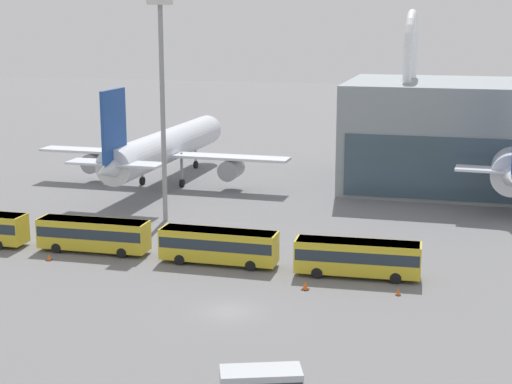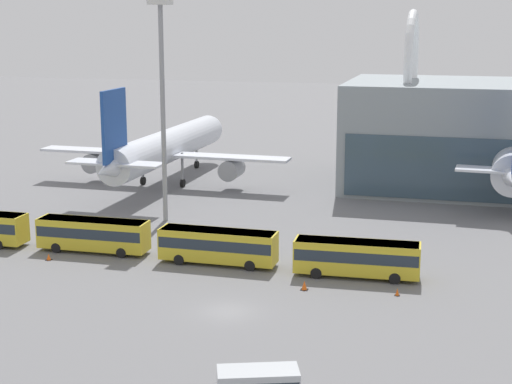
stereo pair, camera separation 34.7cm
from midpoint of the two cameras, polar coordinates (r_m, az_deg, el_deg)
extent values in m
plane|color=slate|center=(62.51, -1.93, -8.67)|extent=(440.00, 440.00, 0.00)
torus|color=white|center=(109.22, 11.32, 9.40)|extent=(1.10, 13.42, 13.42)
cylinder|color=silver|center=(109.65, -6.35, 3.35)|extent=(5.05, 34.36, 4.51)
sphere|color=silver|center=(125.51, -3.41, 4.57)|extent=(4.42, 4.42, 4.42)
cone|color=silver|center=(94.25, -10.27, 1.72)|extent=(4.40, 7.59, 4.29)
cube|color=silver|center=(107.88, -6.76, 2.77)|extent=(35.75, 3.85, 0.35)
cylinder|color=gray|center=(112.33, -11.46, 2.16)|extent=(2.76, 3.93, 2.70)
cylinder|color=gray|center=(104.77, -1.68, 1.67)|extent=(2.76, 3.93, 2.70)
cube|color=#1E4799|center=(94.20, -10.17, 4.77)|extent=(0.49, 5.99, 8.55)
cube|color=silver|center=(94.90, -10.06, 2.08)|extent=(11.78, 3.38, 0.28)
cylinder|color=gray|center=(120.65, -4.27, 2.99)|extent=(0.36, 0.36, 4.24)
cylinder|color=black|center=(121.02, -4.26, 2.00)|extent=(0.47, 1.11, 1.10)
cylinder|color=gray|center=(109.34, -8.16, 1.91)|extent=(0.36, 0.36, 4.24)
cylinder|color=black|center=(109.74, -8.12, 0.82)|extent=(0.47, 1.11, 1.10)
cylinder|color=gray|center=(107.11, -5.29, 1.76)|extent=(0.36, 0.36, 4.24)
cylinder|color=black|center=(107.53, -5.26, 0.65)|extent=(0.47, 1.11, 1.10)
cylinder|color=gray|center=(108.87, 12.45, 1.76)|extent=(2.65, 3.49, 2.47)
cylinder|color=gray|center=(122.04, 18.22, 2.47)|extent=(0.36, 0.36, 4.09)
cylinder|color=black|center=(122.40, 18.16, 1.53)|extent=(0.51, 1.12, 1.10)
cylinder|color=gray|center=(108.47, 16.53, 1.39)|extent=(0.36, 0.36, 4.09)
cylinder|color=black|center=(108.86, 16.46, 0.33)|extent=(0.51, 1.12, 1.10)
cylinder|color=black|center=(84.44, -17.24, -3.22)|extent=(1.00, 0.31, 1.00)
cube|color=gold|center=(78.81, -11.63, -3.01)|extent=(11.16, 2.78, 2.91)
cube|color=#232D38|center=(78.74, -11.64, -2.81)|extent=(10.93, 2.81, 1.02)
cube|color=silver|center=(78.46, -11.68, -2.03)|extent=(10.82, 2.70, 0.12)
cylinder|color=black|center=(78.84, -8.95, -3.90)|extent=(1.01, 0.32, 1.00)
cylinder|color=black|center=(76.75, -9.64, -4.38)|extent=(1.01, 0.32, 1.00)
cylinder|color=black|center=(81.69, -13.42, -3.51)|extent=(1.01, 0.32, 1.00)
cylinder|color=black|center=(79.68, -14.20, -3.96)|extent=(1.01, 0.32, 1.00)
cube|color=gold|center=(73.50, -2.65, -3.89)|extent=(11.13, 2.64, 2.91)
cube|color=#232D38|center=(73.42, -2.65, -3.68)|extent=(10.90, 2.67, 1.02)
cube|color=silver|center=(73.12, -2.66, -2.85)|extent=(10.79, 2.56, 0.12)
cylinder|color=black|center=(74.04, 0.19, -4.83)|extent=(1.00, 0.31, 1.00)
cylinder|color=black|center=(71.85, -0.30, -5.38)|extent=(1.00, 0.31, 1.00)
cylinder|color=black|center=(76.05, -4.84, -4.41)|extent=(1.00, 0.31, 1.00)
cylinder|color=black|center=(73.92, -5.47, -4.92)|extent=(1.00, 0.31, 1.00)
cube|color=gold|center=(70.41, 7.48, -4.73)|extent=(11.22, 3.09, 2.91)
cube|color=#232D38|center=(70.33, 7.48, -4.51)|extent=(11.00, 3.11, 1.02)
cube|color=silver|center=(70.01, 7.51, -3.64)|extent=(10.88, 3.00, 0.12)
cylinder|color=black|center=(71.77, 10.28, -5.61)|extent=(1.01, 0.35, 1.00)
cylinder|color=black|center=(69.51, 10.20, -6.21)|extent=(1.01, 0.35, 1.00)
cylinder|color=black|center=(72.28, 4.80, -5.32)|extent=(1.01, 0.35, 1.00)
cylinder|color=black|center=(70.03, 4.54, -5.90)|extent=(1.01, 0.35, 1.00)
cube|color=#232D38|center=(47.48, 0.37, -13.59)|extent=(5.09, 3.50, 0.64)
cylinder|color=gray|center=(87.86, -6.67, 5.54)|extent=(0.53, 0.53, 24.06)
cube|color=silver|center=(87.23, -6.87, 13.55)|extent=(2.21, 2.21, 0.55)
cube|color=black|center=(77.66, -14.71, -4.80)|extent=(0.56, 0.56, 0.02)
cone|color=#EA5914|center=(77.57, -14.72, -4.58)|extent=(0.41, 0.41, 0.60)
cube|color=black|center=(67.33, 3.68, -7.10)|extent=(0.64, 0.64, 0.02)
cone|color=#EA5914|center=(67.20, 3.69, -6.78)|extent=(0.48, 0.48, 0.77)
cube|color=black|center=(66.93, 10.38, -7.40)|extent=(0.44, 0.44, 0.02)
cone|color=#EA5914|center=(66.82, 10.39, -7.15)|extent=(0.33, 0.33, 0.61)
camera|label=1|loc=(0.17, -89.88, 0.03)|focal=55.00mm
camera|label=2|loc=(0.17, 90.12, -0.03)|focal=55.00mm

